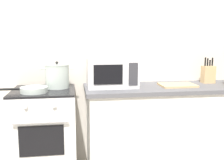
{
  "coord_description": "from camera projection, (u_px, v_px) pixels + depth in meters",
  "views": [
    {
      "loc": [
        -0.07,
        -2.03,
        1.42
      ],
      "look_at": [
        0.32,
        0.6,
        1.0
      ],
      "focal_mm": 43.24,
      "sensor_mm": 36.0,
      "label": 1
    }
  ],
  "objects": [
    {
      "name": "lower_cabinet_right",
      "position": [
        165.0,
        130.0,
        2.88
      ],
      "size": [
        1.64,
        0.56,
        0.88
      ],
      "primitive_type": "cube",
      "color": "white",
      "rests_on": "ground_plane"
    },
    {
      "name": "countertop_right",
      "position": [
        167.0,
        88.0,
        2.81
      ],
      "size": [
        1.7,
        0.6,
        0.04
      ],
      "primitive_type": "cube",
      "color": "#59595E",
      "rests_on": "lower_cabinet_right"
    },
    {
      "name": "stove",
      "position": [
        45.0,
        135.0,
        2.68
      ],
      "size": [
        0.6,
        0.64,
        0.92
      ],
      "color": "white",
      "rests_on": "ground_plane"
    },
    {
      "name": "cutting_board",
      "position": [
        177.0,
        85.0,
        2.8
      ],
      "size": [
        0.36,
        0.26,
        0.02
      ],
      "primitive_type": "cube",
      "color": "tan",
      "rests_on": "countertop_right"
    },
    {
      "name": "knife_block",
      "position": [
        208.0,
        74.0,
        2.98
      ],
      "size": [
        0.13,
        0.1,
        0.28
      ],
      "color": "tan",
      "rests_on": "countertop_right"
    },
    {
      "name": "microwave",
      "position": [
        112.0,
        72.0,
        2.75
      ],
      "size": [
        0.5,
        0.37,
        0.3
      ],
      "color": "white",
      "rests_on": "countertop_right"
    },
    {
      "name": "stock_pot",
      "position": [
        57.0,
        76.0,
        2.69
      ],
      "size": [
        0.33,
        0.24,
        0.27
      ],
      "color": "silver",
      "rests_on": "stove"
    },
    {
      "name": "frying_pan",
      "position": [
        33.0,
        90.0,
        2.48
      ],
      "size": [
        0.45,
        0.25,
        0.05
      ],
      "color": "silver",
      "rests_on": "stove"
    },
    {
      "name": "back_wall",
      "position": [
        105.0,
        53.0,
        3.01
      ],
      "size": [
        4.4,
        0.1,
        2.5
      ],
      "primitive_type": "cube",
      "color": "silver",
      "rests_on": "ground_plane"
    }
  ]
}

